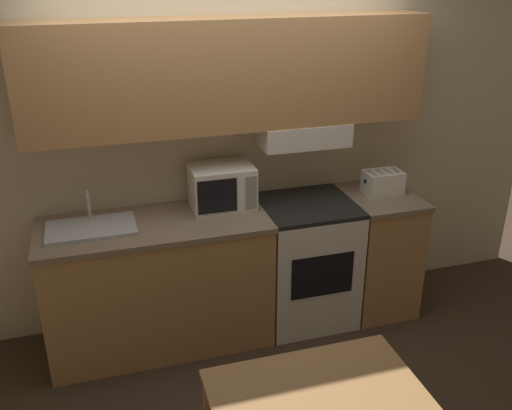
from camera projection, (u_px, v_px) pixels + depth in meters
The scene contains 8 objects.
ground_plane at pixel (230, 303), 4.53m from camera, with size 16.00×16.00×0.00m, color #3D2D23.
wall_back at pixel (230, 115), 3.86m from camera, with size 5.05×0.38×2.55m.
lower_counter_main at pixel (158, 283), 3.92m from camera, with size 1.51×0.65×0.93m.
lower_counter_right_stub at pixel (376, 250), 4.35m from camera, with size 0.50×0.65×0.93m.
stove_range at pixel (306, 261), 4.20m from camera, with size 0.65×0.63×0.93m.
microwave at pixel (222, 187), 3.91m from camera, with size 0.43×0.32×0.30m.
toaster at pixel (383, 182), 4.16m from camera, with size 0.29×0.18×0.17m.
sink_basin at pixel (91, 227), 3.62m from camera, with size 0.56×0.34×0.23m.
Camera 1 is at (-0.90, -3.74, 2.53)m, focal length 40.00 mm.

